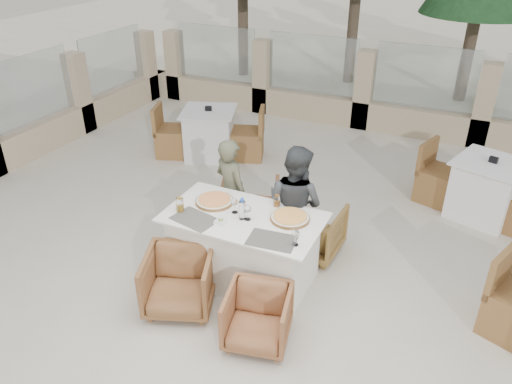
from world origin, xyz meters
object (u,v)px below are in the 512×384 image
at_px(water_bottle, 242,209).
at_px(armchair_near_right, 258,317).
at_px(wine_glass_corner, 295,236).
at_px(armchair_far_right, 313,230).
at_px(wine_glass_centre, 235,205).
at_px(wine_glass_near, 248,212).
at_px(pizza_right, 290,217).
at_px(pizza_left, 214,201).
at_px(dining_table, 244,247).
at_px(beer_glass_left, 180,205).
at_px(olive_dish, 221,221).
at_px(diner_left, 231,192).
at_px(bg_table_b, 486,190).
at_px(beer_glass_right, 277,201).
at_px(diner_right, 295,205).
at_px(armchair_far_left, 250,209).
at_px(bg_table_a, 210,134).
at_px(armchair_near_left, 179,281).

height_order(water_bottle, armchair_near_right, water_bottle).
height_order(wine_glass_corner, armchair_far_right, wine_glass_corner).
bearing_deg(wine_glass_centre, wine_glass_near, -19.95).
xyz_separation_m(water_bottle, wine_glass_centre, (-0.12, 0.07, -0.02)).
height_order(wine_glass_corner, armchair_near_right, wine_glass_corner).
bearing_deg(wine_glass_near, pizza_right, 25.20).
height_order(pizza_left, armchair_near_right, pizza_left).
distance_m(dining_table, wine_glass_centre, 0.49).
bearing_deg(pizza_right, beer_glass_left, -163.12).
distance_m(olive_dish, diner_left, 0.87).
bearing_deg(pizza_left, pizza_right, 1.89).
bearing_deg(wine_glass_corner, pizza_right, 117.86).
height_order(pizza_left, bg_table_b, pizza_left).
bearing_deg(beer_glass_right, diner_right, 63.56).
xyz_separation_m(armchair_far_left, armchair_far_right, (0.83, -0.06, -0.03)).
bearing_deg(diner_left, pizza_right, 177.19).
distance_m(diner_left, bg_table_a, 2.45).
xyz_separation_m(armchair_near_left, diner_left, (-0.08, 1.26, 0.35)).
bearing_deg(pizza_left, armchair_far_right, 35.83).
xyz_separation_m(beer_glass_left, armchair_far_left, (0.31, 1.01, -0.52)).
distance_m(dining_table, pizza_right, 0.62).
relative_size(armchair_near_right, bg_table_b, 0.36).
distance_m(dining_table, bg_table_a, 3.18).
relative_size(pizza_right, bg_table_b, 0.24).
bearing_deg(armchair_far_right, bg_table_a, -34.30).
relative_size(diner_left, bg_table_a, 0.79).
height_order(beer_glass_left, olive_dish, beer_glass_left).
height_order(wine_glass_centre, bg_table_a, wine_glass_centre).
xyz_separation_m(pizza_left, water_bottle, (0.41, -0.16, 0.09)).
distance_m(dining_table, armchair_near_left, 0.77).
distance_m(pizza_left, olive_dish, 0.41).
height_order(armchair_near_left, diner_right, diner_right).
height_order(wine_glass_corner, armchair_near_left, wine_glass_corner).
bearing_deg(beer_glass_right, olive_dish, -124.74).
distance_m(pizza_right, armchair_near_right, 1.05).
height_order(beer_glass_left, beer_glass_right, beer_glass_left).
bearing_deg(diner_right, pizza_left, 46.04).
bearing_deg(bg_table_a, beer_glass_right, -66.82).
distance_m(armchair_near_right, diner_right, 1.40).
relative_size(pizza_left, armchair_far_right, 0.62).
xyz_separation_m(pizza_right, water_bottle, (-0.44, -0.19, 0.09)).
distance_m(wine_glass_near, diner_right, 0.68).
bearing_deg(wine_glass_near, wine_glass_centre, 160.05).
height_order(beer_glass_right, diner_right, diner_right).
relative_size(wine_glass_corner, armchair_far_left, 0.26).
xyz_separation_m(diner_left, bg_table_b, (2.68, 1.84, -0.27)).
bearing_deg(wine_glass_corner, bg_table_a, 132.01).
bearing_deg(water_bottle, pizza_right, 23.23).
xyz_separation_m(water_bottle, diner_left, (-0.46, 0.64, -0.24)).
relative_size(armchair_far_right, diner_right, 0.47).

